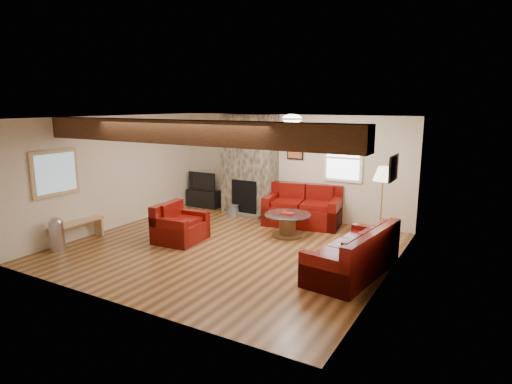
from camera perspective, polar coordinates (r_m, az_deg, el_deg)
room at (r=8.08m, az=-3.84°, el=0.96°), size 8.00×8.00×8.00m
oak_beam at (r=6.95m, az=-9.72°, el=7.89°), size 6.00×0.36×0.38m
chimney_breast at (r=10.70m, az=-0.92°, el=3.46°), size 1.40×0.67×2.50m
back_window at (r=9.88m, az=11.58°, el=4.47°), size 0.90×0.08×1.10m
hatch_window at (r=9.06m, az=-25.21°, el=2.32°), size 0.08×1.00×0.90m
ceiling_dome at (r=8.29m, az=4.82°, el=9.50°), size 0.40×0.40×0.18m
artwork_back at (r=10.30m, az=5.24°, el=5.78°), size 0.42×0.06×0.52m
artwork_right at (r=7.13m, az=17.80°, el=3.06°), size 0.06×0.55×0.42m
sofa_three at (r=7.23m, az=12.79°, el=-7.65°), size 1.10×2.12×0.78m
loveseat at (r=9.90m, az=6.27°, el=-1.81°), size 1.84×1.25×0.91m
armchair_red at (r=8.82m, az=-10.05°, el=-4.06°), size 0.90×1.01×0.77m
coffee_table at (r=9.06m, az=4.20°, el=-4.42°), size 0.98×0.98×0.51m
tv_cabinet at (r=11.70m, az=-6.93°, el=-0.82°), size 0.94×0.38×0.47m
television at (r=11.61m, az=-6.98°, el=1.49°), size 0.85×0.11×0.49m
floor_lamp at (r=8.76m, az=16.59°, el=1.80°), size 0.40×0.40×1.54m
pine_bench at (r=9.37m, az=-22.69°, el=-4.94°), size 0.27×1.15×0.43m
pedal_bin at (r=8.96m, az=-25.03°, el=-5.09°), size 0.31×0.31×0.67m
coal_bucket at (r=10.76m, az=-3.02°, el=-2.36°), size 0.30×0.30×0.28m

